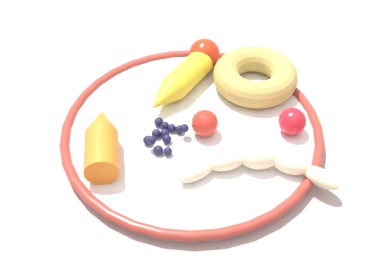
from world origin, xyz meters
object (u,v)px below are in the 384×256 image
(banana, at_px, (258,163))
(blueberry_pile, at_px, (164,135))
(dining_table, at_px, (232,184))
(tomato_mid, at_px, (204,54))
(tomato_far, at_px, (292,121))
(carrot_orange, at_px, (102,140))
(carrot_yellow, at_px, (178,84))
(plate, at_px, (192,130))
(donut, at_px, (255,76))
(tomato_near, at_px, (205,123))

(banana, distance_m, blueberry_pile, 0.12)
(dining_table, relative_size, tomato_mid, 25.78)
(tomato_mid, height_order, tomato_far, tomato_mid)
(banana, relative_size, tomato_far, 4.92)
(carrot_orange, relative_size, tomato_far, 3.22)
(carrot_orange, distance_m, carrot_yellow, 0.14)
(plate, distance_m, carrot_yellow, 0.07)
(plate, distance_m, banana, 0.10)
(carrot_orange, bearing_deg, tomato_mid, -58.77)
(carrot_yellow, bearing_deg, blueberry_pile, 147.19)
(carrot_yellow, relative_size, blueberry_pile, 1.92)
(dining_table, relative_size, banana, 6.78)
(donut, xyz_separation_m, tomato_near, (-0.06, 0.10, -0.00))
(donut, bearing_deg, carrot_orange, 100.27)
(carrot_yellow, xyz_separation_m, donut, (-0.02, -0.10, -0.00))
(dining_table, relative_size, tomato_near, 34.12)
(banana, bearing_deg, plate, 24.77)
(plate, distance_m, carrot_orange, 0.12)
(plate, bearing_deg, blueberry_pile, 97.01)
(banana, relative_size, donut, 1.47)
(carrot_yellow, bearing_deg, banana, -167.41)
(dining_table, xyz_separation_m, tomato_near, (0.02, 0.04, 0.11))
(carrot_orange, bearing_deg, dining_table, -102.08)
(banana, xyz_separation_m, carrot_yellow, (0.16, 0.04, 0.01))
(donut, bearing_deg, plate, 111.59)
(carrot_yellow, distance_m, donut, 0.11)
(plate, height_order, carrot_yellow, carrot_yellow)
(plate, bearing_deg, donut, -68.41)
(blueberry_pile, xyz_separation_m, tomato_far, (-0.05, -0.15, 0.01))
(carrot_orange, relative_size, carrot_yellow, 0.93)
(banana, xyz_separation_m, donut, (0.14, -0.07, 0.01))
(banana, relative_size, carrot_orange, 1.53)
(banana, xyz_separation_m, tomato_mid, (0.20, -0.02, 0.01))
(plate, relative_size, tomato_mid, 7.44)
(plate, relative_size, carrot_orange, 2.99)
(tomato_near, bearing_deg, dining_table, -115.84)
(dining_table, height_order, tomato_near, tomato_near)
(carrot_orange, height_order, tomato_mid, tomato_mid)
(plate, bearing_deg, tomato_mid, -30.10)
(plate, bearing_deg, tomato_near, -140.95)
(blueberry_pile, distance_m, tomato_mid, 0.16)
(donut, height_order, blueberry_pile, donut)
(banana, relative_size, tomato_mid, 3.80)
(dining_table, xyz_separation_m, tomato_mid, (0.14, -0.02, 0.12))
(banana, relative_size, tomato_near, 5.03)
(carrot_yellow, bearing_deg, tomato_far, -138.78)
(dining_table, xyz_separation_m, donut, (0.07, -0.06, 0.12))
(blueberry_pile, relative_size, tomato_far, 1.81)
(blueberry_pile, height_order, tomato_near, tomato_near)
(carrot_orange, bearing_deg, donut, -79.73)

